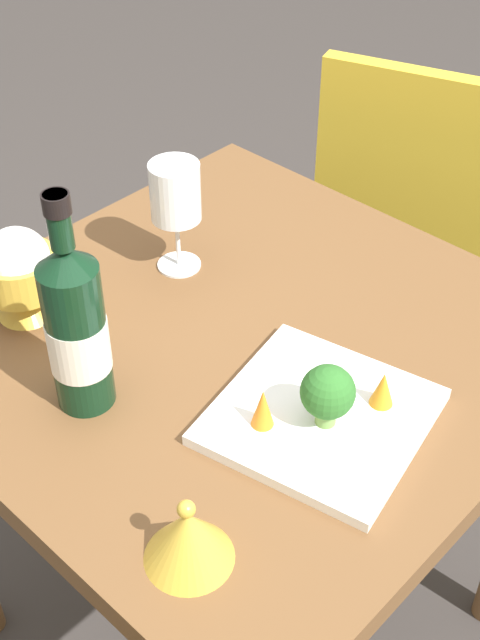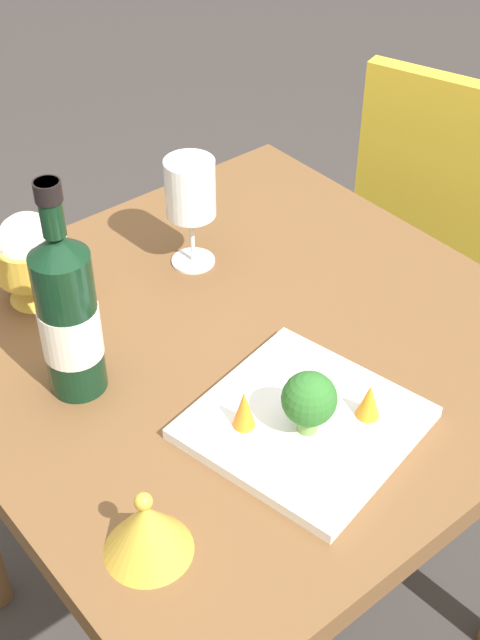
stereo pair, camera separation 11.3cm
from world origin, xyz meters
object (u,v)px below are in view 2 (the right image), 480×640
chair_near_window (457,211)px  wine_bottle (68,314)px  serving_plate (304,423)px  carrot_garnish_left (244,409)px  carrot_garnish_right (369,400)px  broccoli_floret (309,400)px  wine_glass (190,191)px  rice_bowl_lid (146,528)px  rice_bowl (31,256)px

chair_near_window → wine_bottle: bearing=-100.1°
serving_plate → carrot_garnish_left: size_ratio=5.25×
chair_near_window → carrot_garnish_right: size_ratio=16.76×
chair_near_window → wine_bottle: wine_bottle is taller
wine_bottle → serving_plate: (0.18, -0.25, -0.11)m
serving_plate → broccoli_floret: 0.06m
wine_glass → broccoli_floret: wine_glass is taller
broccoli_floret → wine_glass: bearing=73.3°
chair_near_window → broccoli_floret: (-0.83, -0.40, 0.27)m
rice_bowl_lid → broccoli_floret: bearing=2.6°
wine_bottle → serving_plate: wine_bottle is taller
chair_near_window → wine_glass: 0.78m
carrot_garnish_left → broccoli_floret: bearing=-44.3°
chair_near_window → wine_glass: bearing=-106.9°
chair_near_window → wine_bottle: size_ratio=2.75×
rice_bowl → rice_bowl_lid: (-0.13, -0.47, -0.04)m
chair_near_window → wine_bottle: 1.05m
chair_near_window → wine_bottle: (-0.99, -0.14, 0.32)m
rice_bowl_lid → rice_bowl: bearing=74.8°
chair_near_window → rice_bowl_lid: 1.17m
wine_glass → carrot_garnish_left: 0.38m
wine_bottle → carrot_garnish_right: bearing=-50.3°
rice_bowl → rice_bowl_lid: bearing=-105.2°
wine_glass → serving_plate: size_ratio=0.61×
rice_bowl_lid → serving_plate: bearing=5.7°
wine_glass → serving_plate: 0.40m
wine_bottle → broccoli_floret: (0.17, -0.26, -0.05)m
wine_bottle → broccoli_floret: 0.31m
carrot_garnish_left → rice_bowl: bearing=98.4°
serving_plate → broccoli_floret: broccoli_floret is taller
chair_near_window → carrot_garnish_left: size_ratio=15.10×
rice_bowl_lid → carrot_garnish_right: 0.32m
wine_bottle → carrot_garnish_left: wine_bottle is taller
broccoli_floret → carrot_garnish_right: size_ratio=1.69×
wine_glass → serving_plate: wine_glass is taller
wine_glass → rice_bowl_lid: size_ratio=1.79×
wine_bottle → carrot_garnish_right: 0.39m
wine_glass → rice_bowl_lid: 0.54m
broccoli_floret → rice_bowl: bearing=104.1°
wine_glass → carrot_garnish_right: wine_glass is taller
broccoli_floret → carrot_garnish_left: (-0.06, 0.05, -0.02)m
rice_bowl_lid → broccoli_floret: (0.25, 0.01, 0.03)m
rice_bowl → carrot_garnish_left: 0.41m
carrot_garnish_left → chair_near_window: bearing=21.4°
serving_plate → broccoli_floret: size_ratio=3.44×
carrot_garnish_left → wine_glass: bearing=62.6°
wine_bottle → rice_bowl: size_ratio=2.18×
rice_bowl → serving_plate: rice_bowl is taller
rice_bowl → serving_plate: 0.47m
wine_glass → carrot_garnish_right: (-0.04, -0.42, -0.09)m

